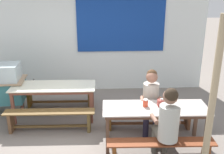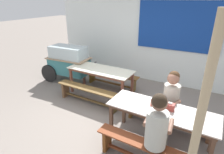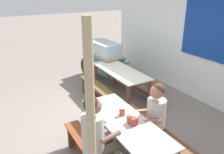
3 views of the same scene
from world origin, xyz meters
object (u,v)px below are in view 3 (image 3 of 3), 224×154
(dining_table_far, at_px, (120,73))
(bench_far_front, at_px, (99,92))
(bench_far_back, at_px, (139,83))
(wooden_support_post, at_px, (91,131))
(person_near_front, at_px, (97,133))
(condiment_jar, at_px, (122,111))
(food_cart, at_px, (104,57))
(person_right_near_table, at_px, (152,114))
(dining_table_near, at_px, (125,125))
(bench_near_back, at_px, (154,135))
(tissue_box, at_px, (132,120))

(dining_table_far, xyz_separation_m, bench_far_front, (-0.01, -0.59, -0.38))
(bench_far_back, relative_size, wooden_support_post, 0.69)
(person_near_front, bearing_deg, condiment_jar, 113.23)
(bench_far_back, xyz_separation_m, food_cart, (-1.38, -0.31, 0.38))
(condiment_jar, xyz_separation_m, wooden_support_post, (0.77, -0.90, 0.40))
(person_right_near_table, distance_m, wooden_support_post, 1.56)
(dining_table_near, xyz_separation_m, bench_near_back, (0.01, 0.59, -0.38))
(bench_far_back, distance_m, bench_near_back, 2.28)
(bench_near_back, height_order, wooden_support_post, wooden_support_post)
(person_right_near_table, bearing_deg, bench_far_front, 178.63)
(bench_far_back, distance_m, wooden_support_post, 3.75)
(bench_near_back, bearing_deg, dining_table_far, 164.05)
(bench_far_front, relative_size, food_cart, 1.04)
(dining_table_near, height_order, tissue_box, tissue_box)
(dining_table_near, relative_size, bench_near_back, 1.02)
(tissue_box, bearing_deg, person_right_near_table, 101.88)
(food_cart, bearing_deg, person_right_near_table, -15.24)
(bench_far_back, distance_m, tissue_box, 2.72)
(person_right_near_table, bearing_deg, wooden_support_post, -67.11)
(bench_far_back, relative_size, tissue_box, 11.34)
(person_near_front, distance_m, tissue_box, 0.58)
(food_cart, relative_size, person_near_front, 1.27)
(bench_far_back, height_order, bench_near_back, same)
(wooden_support_post, bearing_deg, condiment_jar, 130.58)
(bench_far_front, xyz_separation_m, wooden_support_post, (2.57, -1.41, 0.93))
(person_right_near_table, xyz_separation_m, tissue_box, (0.10, -0.47, 0.09))
(person_right_near_table, height_order, wooden_support_post, wooden_support_post)
(tissue_box, bearing_deg, food_cart, 158.16)
(dining_table_far, relative_size, person_right_near_table, 1.43)
(bench_near_back, bearing_deg, condiment_jar, -108.99)
(bench_near_back, distance_m, condiment_jar, 0.77)
(bench_far_back, xyz_separation_m, tissue_box, (2.07, -1.69, 0.51))
(person_right_near_table, relative_size, tissue_box, 8.42)
(wooden_support_post, bearing_deg, person_right_near_table, 112.89)
(food_cart, relative_size, tissue_box, 11.49)
(tissue_box, height_order, wooden_support_post, wooden_support_post)
(dining_table_far, relative_size, food_cart, 1.05)
(bench_near_back, relative_size, wooden_support_post, 0.75)
(bench_far_front, relative_size, condiment_jar, 13.29)
(tissue_box, bearing_deg, bench_far_front, 166.08)
(person_near_front, relative_size, condiment_jar, 10.00)
(bench_near_back, xyz_separation_m, wooden_support_post, (0.58, -1.44, 0.93))
(dining_table_near, distance_m, food_cart, 3.63)
(food_cart, bearing_deg, condiment_jar, -23.59)
(bench_far_back, height_order, condiment_jar, condiment_jar)
(bench_near_back, height_order, person_near_front, person_near_front)
(person_near_front, relative_size, tissue_box, 9.02)
(dining_table_far, distance_m, bench_near_back, 2.09)
(condiment_jar, bearing_deg, dining_table_near, -16.17)
(dining_table_far, distance_m, tissue_box, 2.36)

